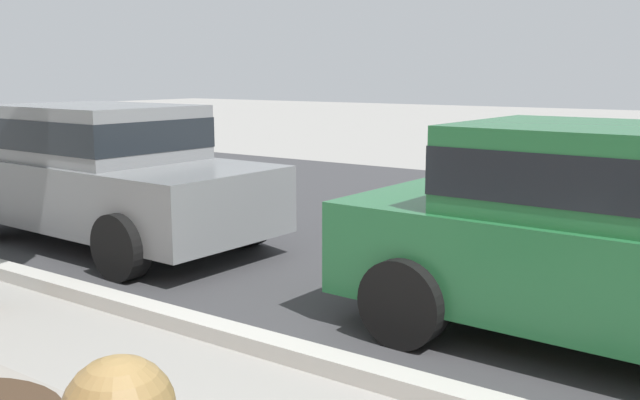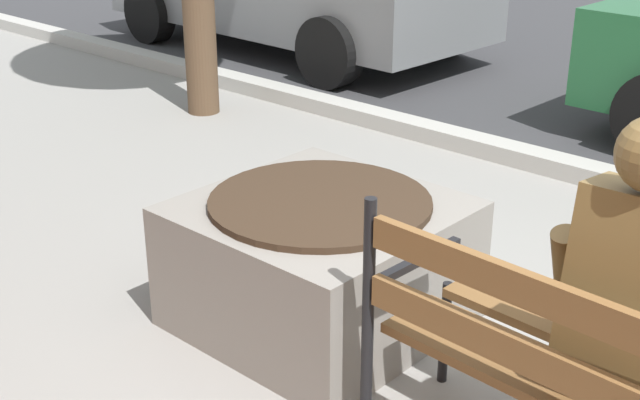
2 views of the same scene
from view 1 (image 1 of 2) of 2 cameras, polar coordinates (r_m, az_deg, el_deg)
parked_car_grey at (r=8.33m, az=-17.05°, el=2.36°), size 4.15×2.02×1.56m
parked_car_green at (r=5.23m, az=23.92°, el=-2.45°), size 4.15×2.02×1.56m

